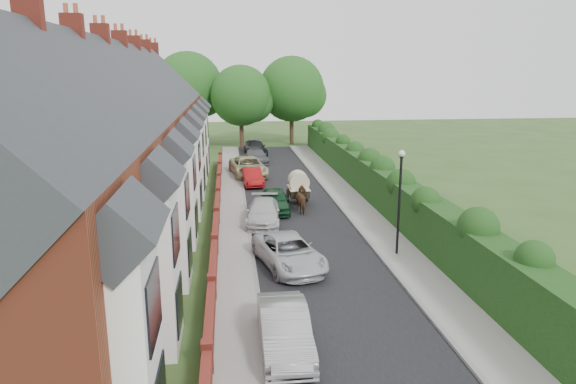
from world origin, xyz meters
The scene contains 23 objects.
ground centered at (0.00, 0.00, 0.00)m, with size 140.00×140.00×0.00m, color #2D4C1E.
road centered at (-0.50, 11.00, 0.01)m, with size 6.00×58.00×0.02m, color black.
pavement_hedge_side centered at (3.60, 11.00, 0.06)m, with size 2.20×58.00×0.12m, color gray.
pavement_house_side centered at (-4.35, 11.00, 0.06)m, with size 1.70×58.00×0.12m, color gray.
kerb_hedge_side centered at (2.55, 11.00, 0.07)m, with size 0.18×58.00×0.13m, color gray.
kerb_house_side centered at (-3.55, 11.00, 0.07)m, with size 0.18×58.00×0.13m, color gray.
hedge centered at (5.40, 11.00, 1.60)m, with size 2.10×58.00×2.85m.
terrace_row centered at (-10.87, 9.98, 4.47)m, with size 9.05×40.50×11.50m.
garden_wall_row centered at (-5.35, 10.00, 0.46)m, with size 0.35×40.35×1.10m.
lamppost centered at (3.40, 4.00, 3.30)m, with size 0.32×0.32×5.16m.
tree_far_left centered at (-2.65, 40.08, 5.71)m, with size 7.14×6.80×9.29m.
tree_far_right centered at (3.39, 42.08, 6.31)m, with size 7.98×7.60×10.31m.
tree_far_back centered at (-8.59, 43.08, 6.62)m, with size 8.40×8.00×10.82m.
car_silver_a centered at (-2.95, -3.89, 0.73)m, with size 1.54×4.42×1.46m, color #9A999E.
car_silver_b centered at (-1.96, 3.17, 0.70)m, with size 2.33×5.06×1.40m, color silver.
car_white centered at (-2.64, 10.03, 0.68)m, with size 1.92×4.72×1.37m, color silver.
car_green centered at (-1.72, 12.60, 0.72)m, with size 1.70×4.24×1.44m, color #11381E.
car_red centered at (-2.79, 20.38, 0.66)m, with size 1.39×4.00×1.32m, color maroon.
car_beige centered at (-2.94, 23.80, 0.80)m, with size 2.66×5.78×1.61m, color beige.
car_grey centered at (-1.87, 30.00, 0.66)m, with size 1.84×4.52×1.31m, color #515358.
car_black centered at (-1.70, 35.00, 0.79)m, with size 1.87×4.65×1.58m, color black.
horse centered at (0.01, 12.18, 0.80)m, with size 0.86×1.90×1.60m, color #56351F.
horse_cart centered at (0.01, 14.23, 1.27)m, with size 1.40×3.09×2.23m.
Camera 1 is at (-4.57, -18.68, 8.82)m, focal length 32.00 mm.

